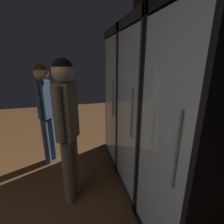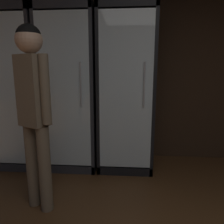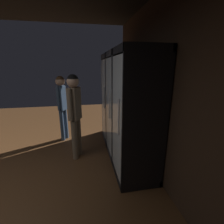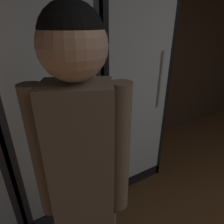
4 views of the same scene
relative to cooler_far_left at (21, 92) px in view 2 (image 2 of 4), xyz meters
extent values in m
cube|color=#382619|center=(2.13, 0.32, 0.41)|extent=(6.00, 0.06, 2.80)
cube|color=#2B2B30|center=(0.00, 0.25, 0.03)|extent=(0.69, 0.04, 2.03)
cube|color=#2B2B30|center=(0.32, -0.05, 0.03)|extent=(0.04, 0.64, 2.03)
cube|color=#2B2B30|center=(0.00, -0.05, 1.00)|extent=(0.69, 0.64, 0.10)
cube|color=#2B2B30|center=(0.00, -0.05, -0.94)|extent=(0.69, 0.64, 0.10)
cube|color=white|center=(0.00, 0.22, 0.03)|extent=(0.61, 0.02, 1.79)
cube|color=silver|center=(0.00, -0.36, 0.03)|extent=(0.61, 0.02, 1.79)
cylinder|color=#B2B2B7|center=(0.21, -0.38, 0.13)|extent=(0.02, 0.02, 0.50)
cube|color=silver|center=(0.00, -0.05, -0.87)|extent=(0.59, 0.56, 0.02)
cylinder|color=gray|center=(-0.23, -0.07, -0.76)|extent=(0.08, 0.08, 0.20)
cylinder|color=gray|center=(-0.23, -0.07, -0.62)|extent=(0.03, 0.03, 0.07)
cylinder|color=tan|center=(-0.23, -0.07, -0.76)|extent=(0.08, 0.08, 0.08)
cylinder|color=black|center=(-0.07, -0.07, -0.77)|extent=(0.07, 0.07, 0.19)
cylinder|color=black|center=(-0.07, -0.07, -0.62)|extent=(0.03, 0.03, 0.10)
cylinder|color=tan|center=(-0.07, -0.07, -0.76)|extent=(0.07, 0.07, 0.05)
cylinder|color=gray|center=(0.07, -0.03, -0.74)|extent=(0.08, 0.08, 0.24)
cylinder|color=gray|center=(0.07, -0.03, -0.58)|extent=(0.03, 0.03, 0.08)
cylinder|color=#2D2D33|center=(0.07, -0.03, -0.73)|extent=(0.08, 0.08, 0.10)
cylinder|color=#336B38|center=(0.22, -0.06, -0.76)|extent=(0.08, 0.08, 0.20)
cylinder|color=#336B38|center=(0.22, -0.06, -0.63)|extent=(0.02, 0.02, 0.07)
cylinder|color=white|center=(0.22, -0.06, -0.79)|extent=(0.08, 0.08, 0.07)
cube|color=silver|center=(0.00, -0.05, -0.27)|extent=(0.59, 0.56, 0.02)
cylinder|color=#194723|center=(-0.15, -0.05, -0.16)|extent=(0.07, 0.07, 0.21)
cylinder|color=#194723|center=(-0.15, -0.05, -0.02)|extent=(0.02, 0.02, 0.07)
cylinder|color=#2D2D33|center=(-0.15, -0.05, -0.18)|extent=(0.07, 0.07, 0.08)
cylinder|color=brown|center=(0.14, -0.09, -0.15)|extent=(0.06, 0.06, 0.24)
cylinder|color=brown|center=(0.14, -0.09, 0.02)|extent=(0.02, 0.02, 0.09)
cylinder|color=beige|center=(0.14, -0.09, -0.15)|extent=(0.06, 0.06, 0.09)
cube|color=silver|center=(0.00, -0.05, 0.32)|extent=(0.59, 0.56, 0.02)
cylinder|color=black|center=(-0.20, -0.07, 0.43)|extent=(0.08, 0.08, 0.20)
cylinder|color=white|center=(-0.20, -0.07, 0.41)|extent=(0.08, 0.08, 0.07)
cylinder|color=#194723|center=(0.00, -0.04, 0.43)|extent=(0.08, 0.08, 0.20)
cylinder|color=#194723|center=(0.00, -0.04, 0.57)|extent=(0.03, 0.03, 0.08)
cylinder|color=tan|center=(0.00, -0.04, 0.41)|extent=(0.08, 0.08, 0.06)
cylinder|color=#194723|center=(0.19, -0.01, 0.42)|extent=(0.07, 0.07, 0.19)
cylinder|color=#194723|center=(0.19, -0.01, 0.55)|extent=(0.02, 0.02, 0.06)
cylinder|color=beige|center=(0.19, -0.01, 0.39)|extent=(0.07, 0.07, 0.05)
cube|color=#2B2B30|center=(0.72, 0.25, 0.03)|extent=(0.69, 0.04, 2.03)
cube|color=#2B2B30|center=(0.39, -0.05, 0.03)|extent=(0.04, 0.64, 2.03)
cube|color=#2B2B30|center=(1.04, -0.05, 0.03)|extent=(0.04, 0.64, 2.03)
cube|color=#2B2B30|center=(0.72, -0.05, 1.00)|extent=(0.69, 0.64, 0.10)
cube|color=#2B2B30|center=(0.72, -0.05, -0.94)|extent=(0.69, 0.64, 0.10)
cube|color=white|center=(0.72, 0.22, 0.03)|extent=(0.61, 0.02, 1.79)
cube|color=silver|center=(0.72, -0.36, 0.03)|extent=(0.61, 0.02, 1.79)
cylinder|color=#B2B2B7|center=(0.92, -0.38, 0.13)|extent=(0.02, 0.02, 0.50)
cube|color=silver|center=(0.72, -0.05, -0.87)|extent=(0.59, 0.56, 0.02)
cylinder|color=#336B38|center=(0.58, -0.07, -0.75)|extent=(0.07, 0.07, 0.22)
cylinder|color=#336B38|center=(0.58, -0.07, -0.60)|extent=(0.03, 0.03, 0.09)
cylinder|color=tan|center=(0.58, -0.07, -0.74)|extent=(0.07, 0.07, 0.08)
cylinder|color=black|center=(0.86, -0.07, -0.76)|extent=(0.08, 0.08, 0.21)
cylinder|color=black|center=(0.86, -0.07, -0.63)|extent=(0.03, 0.03, 0.06)
cylinder|color=#B2332D|center=(0.86, -0.07, -0.78)|extent=(0.08, 0.08, 0.07)
cube|color=silver|center=(0.72, -0.05, -0.42)|extent=(0.59, 0.56, 0.02)
cylinder|color=gray|center=(0.57, -0.03, -0.32)|extent=(0.06, 0.06, 0.20)
cylinder|color=gray|center=(0.57, -0.03, -0.17)|extent=(0.02, 0.02, 0.09)
cylinder|color=#2D2D33|center=(0.57, -0.03, -0.31)|extent=(0.06, 0.06, 0.06)
cylinder|color=black|center=(0.87, -0.10, -0.32)|extent=(0.07, 0.07, 0.20)
cylinder|color=black|center=(0.87, -0.10, -0.18)|extent=(0.03, 0.03, 0.07)
cylinder|color=white|center=(0.87, -0.10, -0.32)|extent=(0.07, 0.07, 0.08)
cube|color=silver|center=(0.72, -0.05, 0.02)|extent=(0.59, 0.56, 0.02)
cylinder|color=gray|center=(0.57, -0.03, 0.13)|extent=(0.06, 0.06, 0.20)
cylinder|color=gray|center=(0.57, -0.03, 0.28)|extent=(0.02, 0.02, 0.09)
cylinder|color=#B2332D|center=(0.57, -0.03, 0.10)|extent=(0.07, 0.07, 0.08)
cylinder|color=gray|center=(0.86, -0.03, 0.14)|extent=(0.07, 0.07, 0.22)
cylinder|color=gray|center=(0.86, -0.03, 0.28)|extent=(0.02, 0.02, 0.06)
cylinder|color=white|center=(0.86, -0.03, 0.12)|extent=(0.07, 0.07, 0.08)
cube|color=silver|center=(0.72, -0.05, 0.47)|extent=(0.59, 0.56, 0.02)
cylinder|color=#336B38|center=(0.51, 0.00, 0.59)|extent=(0.08, 0.08, 0.24)
cylinder|color=#336B38|center=(0.51, 0.00, 0.74)|extent=(0.03, 0.03, 0.06)
cylinder|color=white|center=(0.51, 0.00, 0.56)|extent=(0.08, 0.08, 0.07)
cylinder|color=gray|center=(0.72, -0.09, 0.60)|extent=(0.07, 0.07, 0.24)
cylinder|color=gray|center=(0.72, -0.09, 0.76)|extent=(0.03, 0.03, 0.09)
cylinder|color=white|center=(0.72, -0.09, 0.59)|extent=(0.07, 0.07, 0.07)
cylinder|color=#336B38|center=(0.91, -0.07, 0.58)|extent=(0.08, 0.08, 0.20)
cylinder|color=#336B38|center=(0.91, -0.07, 0.71)|extent=(0.03, 0.03, 0.07)
cylinder|color=white|center=(0.91, -0.07, 0.58)|extent=(0.08, 0.08, 0.08)
cube|color=black|center=(1.43, 0.25, 0.03)|extent=(0.69, 0.04, 2.03)
cube|color=black|center=(1.11, -0.05, 0.03)|extent=(0.04, 0.64, 2.03)
cube|color=black|center=(1.76, -0.05, 0.03)|extent=(0.04, 0.64, 2.03)
cube|color=black|center=(1.43, -0.05, 1.00)|extent=(0.69, 0.64, 0.10)
cube|color=black|center=(1.43, -0.05, -0.94)|extent=(0.69, 0.64, 0.10)
cube|color=white|center=(1.43, 0.22, 0.03)|extent=(0.61, 0.02, 1.79)
cube|color=silver|center=(1.43, -0.36, 0.03)|extent=(0.61, 0.02, 1.79)
cylinder|color=#B2B2B7|center=(1.64, -0.38, 0.13)|extent=(0.02, 0.02, 0.50)
cube|color=silver|center=(1.43, -0.05, -0.87)|extent=(0.59, 0.56, 0.02)
cylinder|color=brown|center=(1.21, -0.08, -0.74)|extent=(0.06, 0.06, 0.24)
cylinder|color=brown|center=(1.21, -0.08, -0.59)|extent=(0.02, 0.02, 0.08)
cylinder|color=#B2332D|center=(1.21, -0.08, -0.73)|extent=(0.07, 0.07, 0.06)
cylinder|color=#194723|center=(1.35, 0.00, -0.77)|extent=(0.06, 0.06, 0.19)
cylinder|color=#194723|center=(1.35, 0.00, -0.63)|extent=(0.02, 0.02, 0.08)
cylinder|color=#2D2D33|center=(1.35, 0.00, -0.78)|extent=(0.07, 0.07, 0.05)
cylinder|color=brown|center=(1.51, -0.08, -0.77)|extent=(0.06, 0.06, 0.19)
cylinder|color=brown|center=(1.51, -0.08, -0.63)|extent=(0.02, 0.02, 0.08)
cylinder|color=#2D2D33|center=(1.51, -0.08, -0.77)|extent=(0.07, 0.07, 0.07)
cylinder|color=#336B38|center=(1.64, -0.04, -0.75)|extent=(0.07, 0.07, 0.22)
cylinder|color=#336B38|center=(1.64, -0.04, -0.59)|extent=(0.02, 0.02, 0.10)
cylinder|color=beige|center=(1.64, -0.04, -0.76)|extent=(0.08, 0.08, 0.07)
cube|color=silver|center=(1.43, -0.05, -0.42)|extent=(0.59, 0.56, 0.02)
cylinder|color=gray|center=(1.28, -0.02, -0.30)|extent=(0.07, 0.07, 0.23)
cylinder|color=gray|center=(1.28, -0.02, -0.13)|extent=(0.02, 0.02, 0.10)
cylinder|color=#B2332D|center=(1.28, -0.02, -0.31)|extent=(0.07, 0.07, 0.07)
cylinder|color=black|center=(1.57, -0.03, -0.30)|extent=(0.07, 0.07, 0.24)
cylinder|color=black|center=(1.57, -0.03, -0.14)|extent=(0.02, 0.02, 0.08)
cylinder|color=tan|center=(1.57, -0.03, -0.30)|extent=(0.07, 0.07, 0.07)
cube|color=silver|center=(1.43, -0.05, 0.02)|extent=(0.59, 0.56, 0.02)
cylinder|color=black|center=(1.24, -0.04, 0.14)|extent=(0.06, 0.06, 0.22)
cylinder|color=black|center=(1.24, -0.04, 0.28)|extent=(0.02, 0.02, 0.07)
cylinder|color=tan|center=(1.24, -0.04, 0.14)|extent=(0.06, 0.06, 0.07)
cylinder|color=#9EAD99|center=(1.42, 0.00, 0.13)|extent=(0.06, 0.06, 0.21)
cylinder|color=#9EAD99|center=(1.42, 0.00, 0.27)|extent=(0.02, 0.02, 0.06)
cylinder|color=tan|center=(1.42, 0.00, 0.11)|extent=(0.07, 0.07, 0.08)
cylinder|color=#194723|center=(1.62, -0.03, 0.13)|extent=(0.07, 0.07, 0.19)
cylinder|color=#194723|center=(1.62, -0.03, 0.26)|extent=(0.02, 0.02, 0.07)
cylinder|color=#B2332D|center=(1.62, -0.03, 0.11)|extent=(0.07, 0.07, 0.07)
cube|color=silver|center=(1.43, -0.05, 0.47)|extent=(0.59, 0.56, 0.02)
cylinder|color=#9EAD99|center=(1.22, -0.07, 0.57)|extent=(0.08, 0.08, 0.18)
cylinder|color=#9EAD99|center=(1.22, -0.07, 0.69)|extent=(0.03, 0.03, 0.07)
cylinder|color=white|center=(1.22, -0.07, 0.57)|extent=(0.08, 0.08, 0.07)
cylinder|color=brown|center=(1.36, -0.02, 0.59)|extent=(0.08, 0.08, 0.22)
cylinder|color=brown|center=(1.36, -0.02, 0.74)|extent=(0.03, 0.03, 0.08)
cylinder|color=tan|center=(1.36, -0.02, 0.56)|extent=(0.08, 0.08, 0.06)
cylinder|color=#194723|center=(1.51, -0.02, 0.58)|extent=(0.08, 0.08, 0.21)
cylinder|color=#194723|center=(1.51, -0.02, 0.72)|extent=(0.03, 0.03, 0.06)
cylinder|color=beige|center=(1.51, -0.02, 0.55)|extent=(0.08, 0.08, 0.08)
cylinder|color=gray|center=(1.65, -0.07, 0.58)|extent=(0.07, 0.07, 0.20)
cylinder|color=gray|center=(1.65, -0.07, 0.72)|extent=(0.02, 0.02, 0.09)
cylinder|color=#2D2D33|center=(1.65, -0.07, 0.57)|extent=(0.07, 0.07, 0.05)
cylinder|color=#72604C|center=(0.57, -0.96, -0.59)|extent=(0.11, 0.11, 0.80)
cylinder|color=#72604C|center=(0.72, -1.04, -0.59)|extent=(0.11, 0.11, 0.80)
cube|color=#72604C|center=(0.65, -1.00, 0.11)|extent=(0.29, 0.25, 0.60)
cylinder|color=#72604C|center=(0.51, -0.93, 0.13)|extent=(0.08, 0.08, 0.57)
cylinder|color=#72604C|center=(0.78, -1.06, 0.13)|extent=(0.08, 0.08, 0.57)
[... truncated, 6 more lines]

